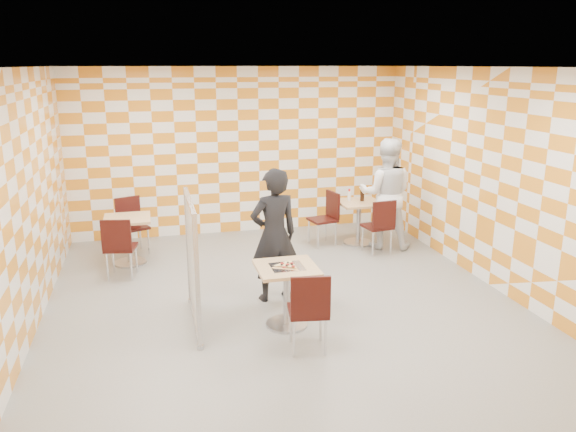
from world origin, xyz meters
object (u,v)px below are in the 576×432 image
Objects in this scene: chair_second_front at (380,222)px; man_white at (386,194)px; soda_bottle at (362,195)px; man_dark at (274,235)px; chair_main_front at (309,307)px; chair_second_side at (327,214)px; chair_empty_far at (131,221)px; main_table at (287,286)px; chair_empty_near at (119,243)px; partition at (192,262)px; empty_table at (128,232)px; second_table at (359,215)px; sport_bottle at (349,195)px.

man_white is at bearing 56.94° from chair_second_front.
soda_bottle is at bearing -25.31° from man_white.
chair_second_front is at bearing -157.27° from man_dark.
chair_second_side is (1.36, 3.60, 0.00)m from chair_main_front.
main_table is at bearing -60.62° from chair_empty_far.
chair_empty_near is at bearing -178.31° from chair_second_front.
chair_second_front is at bearing 30.40° from partition.
man_dark reaches higher than chair_second_front.
man_dark is 2.85m from soda_bottle.
partition reaches higher than empty_table.
chair_second_front is 3.69m from partition.
partition is (-3.04, -2.50, 0.28)m from second_table.
chair_empty_near is 1.98m from partition.
chair_main_front reaches higher than empty_table.
sport_bottle is (1.81, 2.12, -0.05)m from man_dark.
man_dark is at bearing -124.08° from chair_second_side.
chair_second_side is 0.52× the size of man_dark.
main_table is 0.81× the size of chair_second_side.
chair_empty_far is (-1.84, 3.26, 0.04)m from main_table.
empty_table is 3.31m from chair_second_side.
empty_table is 0.57m from chair_empty_far.
chair_main_front is 0.60× the size of partition.
chair_main_front reaches higher than main_table.
chair_second_front is (2.11, 2.16, 0.04)m from main_table.
man_white is (4.32, 0.48, 0.39)m from chair_empty_near.
main_table is 0.42× the size of man_dark.
second_table is 0.40× the size of man_white.
second_table is 3.85m from empty_table.
partition reaches higher than soda_bottle.
empty_table is at bearing 80.48° from chair_empty_near.
partition reaches higher than chair_second_side.
second_table is at bearing 10.83° from chair_empty_near.
chair_main_front is 3.52m from chair_second_front.
chair_main_front is at bearing 81.21° from man_dark.
man_dark is (-0.04, 1.53, 0.34)m from chair_main_front.
man_dark is at bearing -134.46° from second_table.
chair_second_front and chair_second_side have the same top height.
man_white is at bearing -10.12° from chair_empty_far.
man_white reaches higher than chair_empty_near.
chair_empty_far is 3.07m from partition.
sport_bottle is (3.68, -0.32, 0.29)m from chair_empty_far.
chair_second_front is at bearing 45.75° from main_table.
soda_bottle is (3.92, 0.14, 0.34)m from empty_table.
man_dark is (1.10, 0.51, 0.09)m from partition.
chair_second_side is 0.51m from sport_bottle.
chair_second_side and chair_empty_far have the same top height.
chair_empty_far reaches higher than empty_table.
chair_second_front is 0.87m from sport_bottle.
man_white is 8.10× the size of soda_bottle.
partition is 3.93m from sport_bottle.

